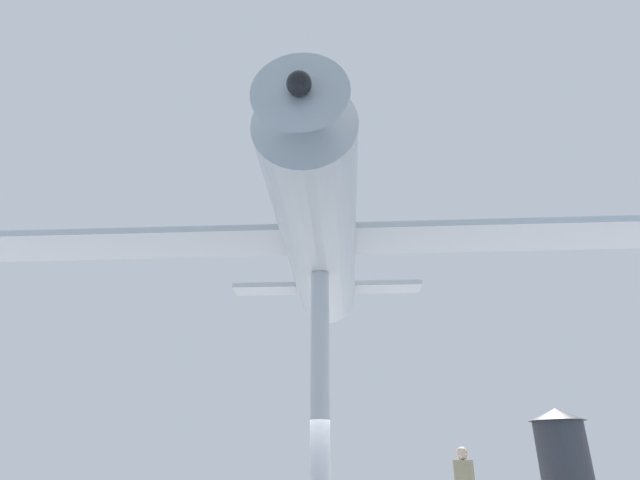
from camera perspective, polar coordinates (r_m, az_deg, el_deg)
support_pylon_central at (r=13.19m, az=-0.00°, el=-16.94°), size 0.50×0.50×6.35m
suspended_airplane at (r=14.21m, az=-0.04°, el=0.31°), size 21.85×12.25×3.09m
info_kiosk at (r=11.49m, az=26.40°, el=-23.01°), size 1.09×1.09×2.52m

